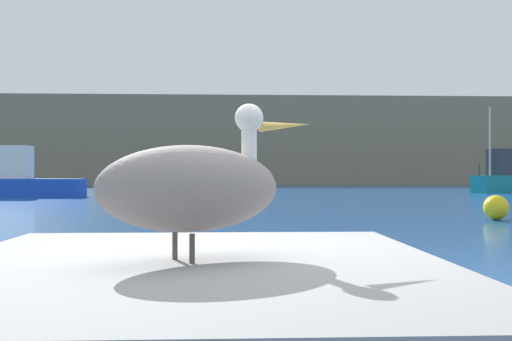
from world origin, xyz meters
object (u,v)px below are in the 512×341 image
Objects in this scene: fishing_boat_teal at (506,177)px; mooring_buoy at (496,208)px; fishing_boat_blue at (21,180)px; pelican at (194,187)px.

fishing_boat_teal is 8.40× the size of mooring_buoy.
fishing_boat_teal is at bearing -164.46° from fishing_boat_blue.
mooring_buoy is (7.09, 11.93, -0.80)m from pelican.
fishing_boat_blue is 9.33× the size of mooring_buoy.
fishing_boat_teal reaches higher than pelican.
fishing_boat_teal reaches higher than mooring_buoy.
fishing_boat_teal is 0.90× the size of fishing_boat_blue.
pelican is at bearing 113.04° from fishing_boat_blue.
fishing_boat_teal is at bearing 64.23° from mooring_buoy.
fishing_boat_teal is 28.98m from fishing_boat_blue.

